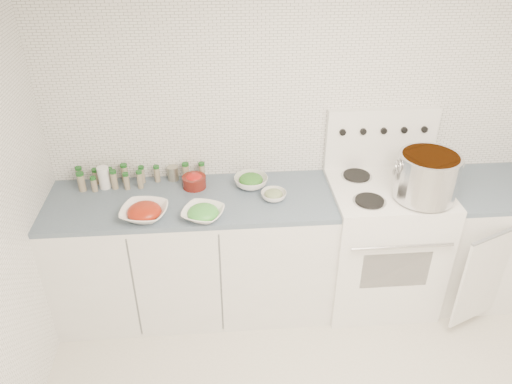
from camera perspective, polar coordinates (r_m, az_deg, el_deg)
The scene contains 13 objects.
room_walls at distance 1.98m, azimuth 14.51°, elevation -2.12°, with size 3.54×3.04×2.52m.
counter_left at distance 3.50m, azimuth -7.03°, elevation -7.02°, with size 1.85×0.62×0.90m.
stove at distance 3.63m, azimuth 14.03°, elevation -5.28°, with size 0.76×0.70×1.36m.
counter_right at distance 3.98m, azimuth 25.29°, elevation -4.88°, with size 0.89×0.78×0.90m.
stock_pot at distance 3.24m, azimuth 18.98°, elevation 1.86°, with size 0.40×0.38×0.29m.
bowl_tomato at distance 3.09m, azimuth -12.65°, elevation -2.22°, with size 0.33×0.33×0.09m.
bowl_snowpea at distance 3.03m, azimuth -6.07°, elevation -2.39°, with size 0.32×0.32×0.08m.
bowl_broccoli at distance 3.32m, azimuth -0.58°, elevation 1.28°, with size 0.24×0.24×0.09m.
bowl_zucchini at distance 3.20m, azimuth 2.04°, elevation -0.33°, with size 0.20×0.20×0.07m.
bowl_pepper at distance 3.34m, azimuth -7.08°, elevation 1.29°, with size 0.16×0.16×0.10m.
salt_canister at distance 3.44m, azimuth -16.98°, elevation 1.59°, with size 0.08×0.08×0.15m, color white.
tin_can at distance 3.44m, azimuth -9.47°, elevation 2.13°, with size 0.07×0.07×0.10m, color gray.
spice_cluster at distance 3.44m, azimuth -14.54°, elevation 1.75°, with size 0.86×0.15×0.14m.
Camera 1 is at (-0.62, -1.54, 2.62)m, focal length 35.00 mm.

